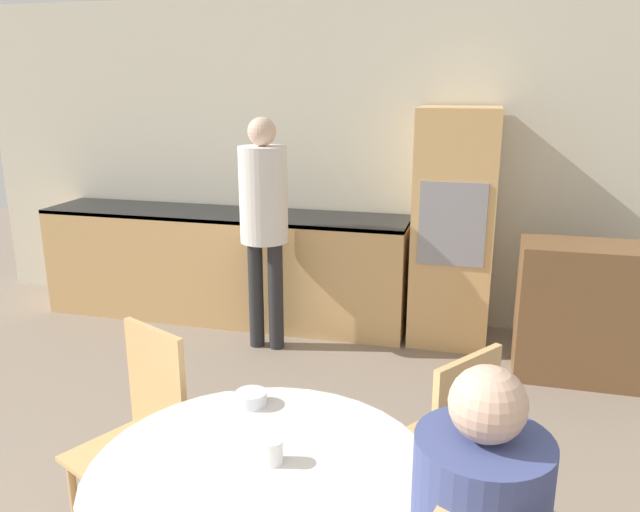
% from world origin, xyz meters
% --- Properties ---
extents(wall_back, '(7.15, 0.05, 2.60)m').
position_xyz_m(wall_back, '(0.00, 4.82, 1.30)').
color(wall_back, beige).
rests_on(wall_back, ground_plane).
extents(kitchen_counter, '(3.06, 0.60, 0.91)m').
position_xyz_m(kitchen_counter, '(-1.19, 4.47, 0.47)').
color(kitchen_counter, tan).
rests_on(kitchen_counter, ground_plane).
extents(oven_unit, '(0.58, 0.59, 1.77)m').
position_xyz_m(oven_unit, '(0.67, 4.48, 0.89)').
color(oven_unit, tan).
rests_on(oven_unit, ground_plane).
extents(sideboard, '(0.92, 0.45, 0.93)m').
position_xyz_m(sideboard, '(1.60, 4.02, 0.46)').
color(sideboard, brown).
rests_on(sideboard, ground_plane).
extents(chair_far_left, '(0.53, 0.53, 0.94)m').
position_xyz_m(chair_far_left, '(-0.49, 1.92, 0.52)').
color(chair_far_left, tan).
rests_on(chair_far_left, ground_plane).
extents(chair_far_right, '(0.56, 0.56, 0.94)m').
position_xyz_m(chair_far_right, '(0.78, 2.10, 0.52)').
color(chair_far_right, tan).
rests_on(chair_far_right, ground_plane).
extents(person_standing, '(0.35, 0.35, 1.71)m').
position_xyz_m(person_standing, '(-0.65, 3.96, 1.06)').
color(person_standing, '#262628').
rests_on(person_standing, ground_plane).
extents(cup, '(0.07, 0.07, 0.08)m').
position_xyz_m(cup, '(0.24, 1.53, 0.76)').
color(cup, white).
rests_on(cup, dining_table).
extents(bowl_near, '(0.12, 0.12, 0.05)m').
position_xyz_m(bowl_near, '(0.04, 1.87, 0.75)').
color(bowl_near, silver).
rests_on(bowl_near, dining_table).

